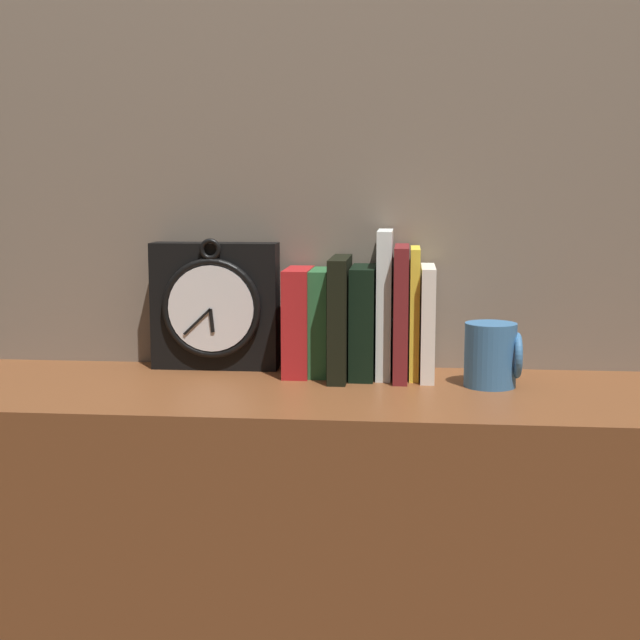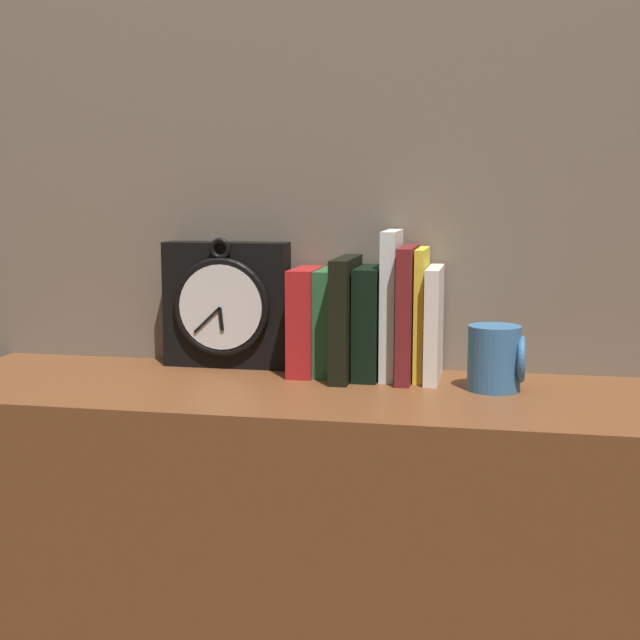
{
  "view_description": "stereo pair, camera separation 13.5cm",
  "coord_description": "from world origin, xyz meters",
  "views": [
    {
      "loc": [
        0.13,
        -1.33,
        1.2
      ],
      "look_at": [
        0.0,
        0.0,
        1.0
      ],
      "focal_mm": 50.0,
      "sensor_mm": 36.0,
      "label": 1
    },
    {
      "loc": [
        0.27,
        -1.31,
        1.2
      ],
      "look_at": [
        0.0,
        0.0,
        1.0
      ],
      "focal_mm": 50.0,
      "sensor_mm": 36.0,
      "label": 2
    }
  ],
  "objects": [
    {
      "name": "book_slot1_green",
      "position": [
        -0.01,
        0.12,
        0.98
      ],
      "size": [
        0.03,
        0.11,
        0.17
      ],
      "color": "#2A6336",
      "rests_on": "bookshelf"
    },
    {
      "name": "book_slot3_black",
      "position": [
        0.06,
        0.11,
        0.98
      ],
      "size": [
        0.04,
        0.13,
        0.18
      ],
      "color": "black",
      "rests_on": "bookshelf"
    },
    {
      "name": "mug",
      "position": [
        0.27,
        0.05,
        0.94
      ],
      "size": [
        0.09,
        0.08,
        0.1
      ],
      "color": "teal",
      "rests_on": "bookshelf"
    },
    {
      "name": "clock",
      "position": [
        -0.19,
        0.14,
        1.0
      ],
      "size": [
        0.22,
        0.07,
        0.22
      ],
      "color": "black",
      "rests_on": "bookshelf"
    },
    {
      "name": "book_slot0_red",
      "position": [
        -0.05,
        0.12,
        0.98
      ],
      "size": [
        0.04,
        0.12,
        0.18
      ],
      "color": "#B31E20",
      "rests_on": "bookshelf"
    },
    {
      "name": "book_slot2_black",
      "position": [
        0.02,
        0.1,
        0.99
      ],
      "size": [
        0.03,
        0.16,
        0.2
      ],
      "color": "black",
      "rests_on": "bookshelf"
    },
    {
      "name": "wall_back",
      "position": [
        0.0,
        0.21,
        1.3
      ],
      "size": [
        6.0,
        0.05,
        2.6
      ],
      "color": "#756656",
      "rests_on": "ground_plane"
    },
    {
      "name": "book_slot7_white",
      "position": [
        0.17,
        0.11,
        0.98
      ],
      "size": [
        0.02,
        0.14,
        0.18
      ],
      "color": "white",
      "rests_on": "bookshelf"
    },
    {
      "name": "book_slot5_maroon",
      "position": [
        0.12,
        0.1,
        1.0
      ],
      "size": [
        0.02,
        0.15,
        0.21
      ],
      "color": "maroon",
      "rests_on": "bookshelf"
    },
    {
      "name": "book_slot6_yellow",
      "position": [
        0.14,
        0.12,
        1.0
      ],
      "size": [
        0.02,
        0.12,
        0.21
      ],
      "color": "yellow",
      "rests_on": "bookshelf"
    },
    {
      "name": "book_slot4_white",
      "position": [
        0.1,
        0.12,
        1.01
      ],
      "size": [
        0.02,
        0.12,
        0.24
      ],
      "color": "silver",
      "rests_on": "bookshelf"
    }
  ]
}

